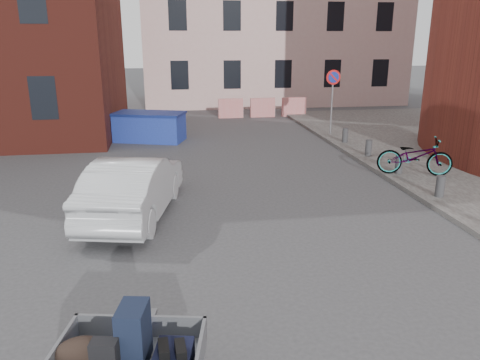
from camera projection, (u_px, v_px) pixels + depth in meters
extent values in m
plane|color=#38383A|center=(208.00, 234.00, 9.94)|extent=(120.00, 120.00, 0.00)
cylinder|color=gray|center=(332.00, 103.00, 19.39)|extent=(0.07, 0.07, 2.60)
cylinder|color=red|center=(333.00, 77.00, 19.07)|extent=(0.60, 0.03, 0.60)
cylinder|color=navy|center=(334.00, 77.00, 19.05)|extent=(0.44, 0.03, 0.44)
cylinder|color=#3A3A3D|center=(440.00, 186.00, 11.84)|extent=(0.22, 0.22, 0.55)
cylinder|color=#3A3A3D|center=(399.00, 164.00, 13.92)|extent=(0.22, 0.22, 0.55)
cylinder|color=#3A3A3D|center=(369.00, 148.00, 16.00)|extent=(0.22, 0.22, 0.55)
cylinder|color=#3A3A3D|center=(345.00, 135.00, 18.08)|extent=(0.22, 0.22, 0.55)
cube|color=red|center=(231.00, 108.00, 24.35)|extent=(1.30, 0.18, 1.00)
cube|color=red|center=(263.00, 108.00, 24.60)|extent=(1.30, 0.18, 1.00)
cube|color=red|center=(294.00, 107.00, 24.85)|extent=(1.30, 0.18, 1.00)
cube|color=slate|center=(60.00, 352.00, 5.18)|extent=(0.25, 1.09, 0.28)
cube|color=slate|center=(200.00, 356.00, 5.13)|extent=(0.25, 1.09, 0.28)
cube|color=slate|center=(141.00, 326.00, 5.66)|extent=(1.58, 0.34, 0.28)
cube|color=slate|center=(149.00, 325.00, 6.08)|extent=(0.21, 0.70, 0.06)
cube|color=#171F36|center=(134.00, 335.00, 5.14)|extent=(0.38, 0.50, 0.70)
ellipsoid|color=black|center=(83.00, 353.00, 5.11)|extent=(0.66, 0.47, 0.36)
ellipsoid|color=#1B28CC|center=(133.00, 336.00, 5.50)|extent=(0.41, 0.36, 0.24)
cube|color=black|center=(164.00, 350.00, 4.95)|extent=(0.13, 0.28, 0.13)
cube|color=black|center=(181.00, 350.00, 4.94)|extent=(0.13, 0.28, 0.13)
cube|color=#2238A1|center=(150.00, 128.00, 18.85)|extent=(2.95, 2.10, 1.07)
cube|color=navy|center=(149.00, 113.00, 18.68)|extent=(3.07, 2.21, 0.09)
imported|color=#BABEC2|center=(134.00, 186.00, 10.79)|extent=(2.36, 4.50, 1.41)
imported|color=black|center=(415.00, 156.00, 13.69)|extent=(2.25, 1.40, 1.12)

